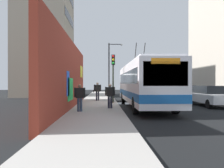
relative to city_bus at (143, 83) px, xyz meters
The scene contains 14 objects.
ground_plane 3.17m from the city_bus, 43.47° to the left, with size 80.00×80.00×0.00m, color black.
sidewalk_slab 4.25m from the city_bus, 60.81° to the left, with size 48.00×3.20×0.15m, color #ADA8A0.
graffiti_wall 5.41m from the city_bus, 107.28° to the left, with size 14.98×0.32×4.54m.
building_far_left 19.60m from the city_bus, 37.07° to the left, with size 8.83×6.62×17.87m.
city_bus is the anchor object (origin of this frame).
parked_car_white 5.30m from the city_bus, 85.17° to the right, with size 4.78×1.84×1.58m.
parked_car_black 7.79m from the city_bus, 42.28° to the right, with size 4.18×1.75×1.58m.
parked_car_silver 13.14m from the city_bus, 23.38° to the right, with size 4.92×1.82×1.58m.
pedestrian_at_curb 3.27m from the city_bus, 127.32° to the left, with size 0.22×0.65×1.58m.
pedestrian_midblock 5.53m from the city_bus, 39.83° to the left, with size 0.23×0.76×1.70m.
pedestrian_near_wall 5.60m from the city_bus, 128.84° to the left, with size 0.22×0.64×1.56m.
traffic_light 3.08m from the city_bus, 47.97° to the left, with size 0.49×0.28×4.00m.
street_lamp 11.75m from the city_bus, 10.24° to the left, with size 0.44×1.81×6.69m.
curbside_puddle 3.64m from the city_bus, 22.24° to the left, with size 1.90×1.90×0.00m, color black.
Camera 1 is at (-17.82, 1.17, 1.77)m, focal length 34.64 mm.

